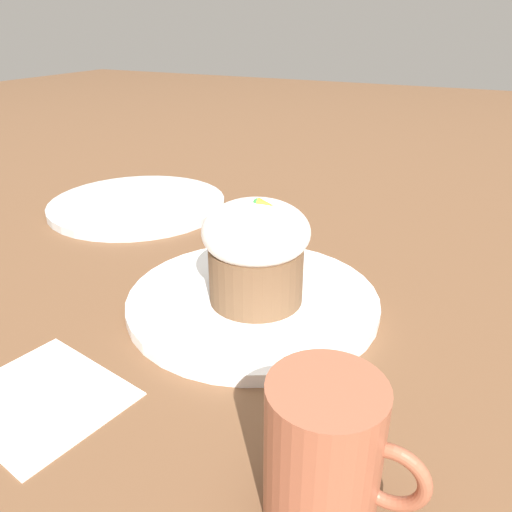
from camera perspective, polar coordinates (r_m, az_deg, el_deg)
name	(u,v)px	position (r m, az deg, el deg)	size (l,w,h in m)	color
ground_plane	(253,305)	(0.53, -0.34, -5.67)	(4.00, 4.00, 0.00)	brown
dessert_plate	(253,300)	(0.52, -0.34, -5.06)	(0.26, 0.26, 0.01)	white
carrot_cake	(256,250)	(0.49, 0.00, 0.68)	(0.11, 0.11, 0.11)	brown
spoon	(266,285)	(0.53, 1.19, -3.28)	(0.07, 0.10, 0.01)	silver
coffee_cup	(325,453)	(0.31, 7.89, -21.45)	(0.10, 0.07, 0.10)	#9E563D
side_plate	(138,204)	(0.82, -13.35, 5.79)	(0.27, 0.27, 0.01)	silver
paper_napkin	(42,397)	(0.44, -23.28, -14.61)	(0.14, 0.13, 0.00)	white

